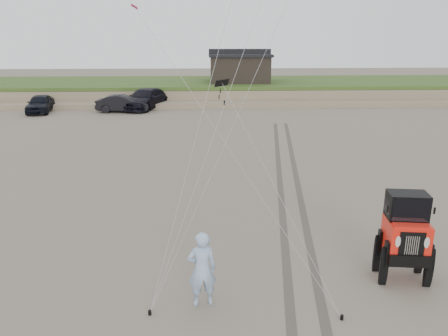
{
  "coord_description": "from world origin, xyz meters",
  "views": [
    {
      "loc": [
        -1.62,
        -9.7,
        6.49
      ],
      "look_at": [
        -1.08,
        3.0,
        2.6
      ],
      "focal_mm": 35.0,
      "sensor_mm": 36.0,
      "label": 1
    }
  ],
  "objects": [
    {
      "name": "stake_aux",
      "position": [
        1.56,
        -0.96,
        0.06
      ],
      "size": [
        0.08,
        0.08,
        0.12
      ],
      "primitive_type": "cylinder",
      "color": "black",
      "rests_on": "ground"
    },
    {
      "name": "truck_b",
      "position": [
        -8.8,
        28.64,
        0.74
      ],
      "size": [
        4.59,
        1.8,
        1.49
      ],
      "primitive_type": "imported",
      "rotation": [
        0.0,
        0.0,
        1.52
      ],
      "color": "black",
      "rests_on": "ground"
    },
    {
      "name": "cabin",
      "position": [
        2.0,
        37.0,
        3.24
      ],
      "size": [
        6.4,
        5.4,
        3.35
      ],
      "color": "black",
      "rests_on": "dune_ridge"
    },
    {
      "name": "jeep",
      "position": [
        3.72,
        0.76,
        0.99
      ],
      "size": [
        2.96,
        5.56,
        1.98
      ],
      "primitive_type": null,
      "rotation": [
        0.0,
        0.0,
        -0.13
      ],
      "color": "red",
      "rests_on": "ground"
    },
    {
      "name": "dune_ridge",
      "position": [
        0.0,
        37.5,
        0.82
      ],
      "size": [
        160.0,
        14.25,
        1.73
      ],
      "color": "#7A6B54",
      "rests_on": "ground"
    },
    {
      "name": "stake_main",
      "position": [
        -3.03,
        -0.57,
        0.06
      ],
      "size": [
        0.08,
        0.08,
        0.12
      ],
      "primitive_type": "cylinder",
      "color": "black",
      "rests_on": "ground"
    },
    {
      "name": "man",
      "position": [
        -1.76,
        -0.19,
        0.99
      ],
      "size": [
        0.79,
        0.58,
        1.98
      ],
      "primitive_type": "imported",
      "rotation": [
        0.0,
        0.0,
        3.3
      ],
      "color": "#82AACA",
      "rests_on": "ground"
    },
    {
      "name": "ground",
      "position": [
        0.0,
        0.0,
        0.0
      ],
      "size": [
        160.0,
        160.0,
        0.0
      ],
      "primitive_type": "plane",
      "color": "#6B6054",
      "rests_on": "ground"
    },
    {
      "name": "tire_tracks",
      "position": [
        2.0,
        8.0,
        0.0
      ],
      "size": [
        5.22,
        29.74,
        0.01
      ],
      "color": "#4C443D",
      "rests_on": "ground"
    },
    {
      "name": "truck_a",
      "position": [
        -15.95,
        28.75,
        0.77
      ],
      "size": [
        2.35,
        4.7,
        1.54
      ],
      "primitive_type": "imported",
      "rotation": [
        0.0,
        0.0,
        0.12
      ],
      "color": "black",
      "rests_on": "ground"
    },
    {
      "name": "truck_c",
      "position": [
        -7.08,
        30.38,
        0.89
      ],
      "size": [
        4.47,
        6.63,
        1.78
      ],
      "primitive_type": "imported",
      "rotation": [
        0.0,
        0.0,
        -0.35
      ],
      "color": "black",
      "rests_on": "ground"
    }
  ]
}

